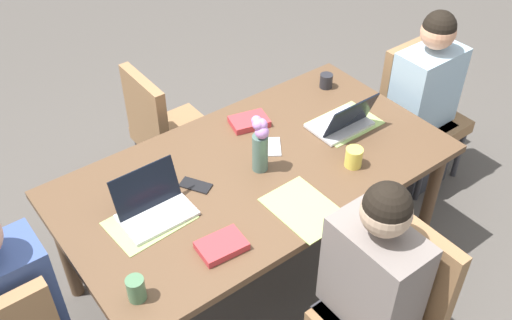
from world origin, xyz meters
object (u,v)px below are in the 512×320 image
at_px(book_red_cover, 249,122).
at_px(person_far_left_mid, 369,300).
at_px(person_head_left_left_near, 420,111).
at_px(coffee_mug_near_right, 136,289).
at_px(coffee_mug_near_left, 326,81).
at_px(coffee_mug_centre_left, 354,157).
at_px(dining_table, 256,179).
at_px(phone_silver, 274,147).
at_px(chair_far_left_mid, 390,305).
at_px(flower_vase, 260,143).
at_px(phone_black, 196,185).
at_px(book_blue_cover, 222,246).
at_px(chair_head_left_left_near, 417,106).
at_px(chair_near_right_near, 166,129).
at_px(laptop_head_right_left_far, 153,206).
at_px(laptop_head_left_left_near, 343,122).

bearing_deg(book_red_cover, person_far_left_mid, 94.99).
relative_size(person_head_left_left_near, coffee_mug_near_right, 11.02).
bearing_deg(coffee_mug_near_left, book_red_cover, 2.31).
distance_m(coffee_mug_centre_left, book_red_cover, 0.62).
bearing_deg(dining_table, phone_silver, -156.58).
bearing_deg(chair_far_left_mid, flower_vase, -85.52).
bearing_deg(phone_black, coffee_mug_near_left, 73.26).
height_order(book_blue_cover, phone_silver, book_blue_cover).
bearing_deg(dining_table, coffee_mug_near_right, 22.00).
xyz_separation_m(dining_table, chair_head_left_left_near, (-1.34, -0.08, -0.16)).
height_order(dining_table, person_far_left_mid, person_far_left_mid).
bearing_deg(coffee_mug_centre_left, coffee_mug_near_left, -121.73).
xyz_separation_m(chair_far_left_mid, coffee_mug_near_right, (0.92, -0.52, 0.29)).
bearing_deg(chair_near_right_near, coffee_mug_centre_left, 111.86).
distance_m(chair_head_left_left_near, person_far_left_mid, 1.60).
xyz_separation_m(coffee_mug_near_right, phone_silver, (-1.01, -0.41, -0.05)).
bearing_deg(chair_near_right_near, chair_far_left_mid, 94.30).
relative_size(person_far_left_mid, flower_vase, 3.93).
height_order(coffee_mug_near_right, book_red_cover, coffee_mug_near_right).
distance_m(chair_near_right_near, laptop_head_right_left_far, 0.99).
distance_m(coffee_mug_near_left, phone_black, 1.11).
distance_m(coffee_mug_near_left, book_blue_cover, 1.37).
relative_size(person_far_left_mid, coffee_mug_centre_left, 11.88).
relative_size(coffee_mug_near_left, coffee_mug_near_right, 0.78).
height_order(chair_head_left_left_near, book_blue_cover, chair_head_left_left_near).
relative_size(chair_head_left_left_near, phone_silver, 6.00).
xyz_separation_m(person_head_left_left_near, chair_near_right_near, (1.33, -0.83, -0.03)).
bearing_deg(person_head_left_left_near, coffee_mug_near_left, -32.70).
distance_m(chair_head_left_left_near, flower_vase, 1.39).
bearing_deg(dining_table, person_far_left_mid, 90.24).
bearing_deg(phone_silver, coffee_mug_near_left, 148.78).
height_order(dining_table, laptop_head_right_left_far, laptop_head_right_left_far).
bearing_deg(coffee_mug_near_left, person_far_left_mid, 55.98).
distance_m(coffee_mug_near_left, coffee_mug_centre_left, 0.71).
relative_size(person_head_left_left_near, person_far_left_mid, 1.00).
bearing_deg(coffee_mug_near_right, flower_vase, -159.25).
distance_m(chair_head_left_left_near, coffee_mug_near_right, 2.24).
distance_m(flower_vase, coffee_mug_centre_left, 0.47).
xyz_separation_m(coffee_mug_centre_left, phone_silver, (0.22, -0.35, -0.05)).
relative_size(person_far_left_mid, phone_silver, 7.97).
height_order(chair_head_left_left_near, coffee_mug_near_left, chair_head_left_left_near).
bearing_deg(coffee_mug_near_right, laptop_head_left_left_near, -167.26).
bearing_deg(chair_near_right_near, book_red_cover, 114.69).
relative_size(chair_far_left_mid, book_blue_cover, 4.50).
distance_m(chair_near_right_near, coffee_mug_near_right, 1.44).
xyz_separation_m(laptop_head_left_left_near, phone_silver, (0.39, -0.10, -0.04)).
height_order(person_head_left_left_near, laptop_head_left_left_near, person_head_left_left_near).
distance_m(chair_far_left_mid, chair_near_right_near, 1.70).
distance_m(book_blue_cover, phone_black, 0.42).
distance_m(person_head_left_left_near, laptop_head_left_left_near, 0.76).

